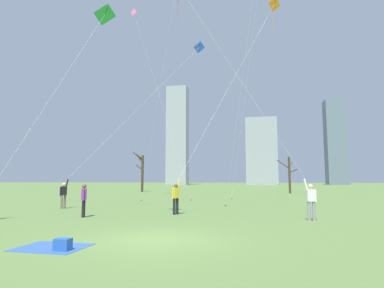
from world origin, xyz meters
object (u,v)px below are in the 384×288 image
object	(u,v)px
kite_flyer_foreground_right_blue	(87,168)
bare_tree_right_of_center	(142,171)
kite_flyer_midfield_center_teal	(287,162)
distant_kite_drifting_left_red	(173,5)
bare_tree_far_right_edge	(289,173)
picnic_spot	(58,246)
distant_kite_low_near_trees_pink	(140,33)
kite_flyer_midfield_right_orange	(204,141)
kite_flyer_midfield_left_green	(20,152)
bystander_far_off_by_trees	(84,198)

from	to	relation	value
kite_flyer_foreground_right_blue	bare_tree_right_of_center	bearing A→B (deg)	101.94
kite_flyer_midfield_center_teal	distant_kite_drifting_left_red	xyz separation A→B (m)	(-7.46, 8.58, 13.09)
kite_flyer_foreground_right_blue	bare_tree_far_right_edge	size ratio (longest dim) A/B	2.80
picnic_spot	distant_kite_low_near_trees_pink	bearing A→B (deg)	105.16
bare_tree_far_right_edge	bare_tree_right_of_center	bearing A→B (deg)	176.77
kite_flyer_midfield_right_orange	kite_flyer_midfield_left_green	bearing A→B (deg)	-149.92
picnic_spot	bystander_far_off_by_trees	bearing A→B (deg)	114.62
kite_flyer_midfield_right_orange	bare_tree_right_of_center	world-z (taller)	kite_flyer_midfield_right_orange
bare_tree_right_of_center	bare_tree_far_right_edge	bearing A→B (deg)	-3.23
bystander_far_off_by_trees	bare_tree_right_of_center	bearing A→B (deg)	104.70
distant_kite_drifting_left_red	picnic_spot	size ratio (longest dim) A/B	9.29
bystander_far_off_by_trees	picnic_spot	size ratio (longest dim) A/B	0.87
kite_flyer_midfield_left_green	distant_kite_low_near_trees_pink	world-z (taller)	distant_kite_low_near_trees_pink
kite_flyer_foreground_right_blue	distant_kite_drifting_left_red	xyz separation A→B (m)	(4.94, 3.64, 13.10)
kite_flyer_foreground_right_blue	distant_kite_drifting_left_red	distance (m)	14.46
distant_kite_drifting_left_red	bare_tree_far_right_edge	xyz separation A→B (m)	(10.81, 21.79, -13.01)
bare_tree_right_of_center	kite_flyer_midfield_left_green	bearing A→B (deg)	-80.65
kite_flyer_foreground_right_blue	bare_tree_far_right_edge	world-z (taller)	kite_flyer_foreground_right_blue
distant_kite_drifting_left_red	bare_tree_right_of_center	world-z (taller)	distant_kite_drifting_left_red
bystander_far_off_by_trees	picnic_spot	xyz separation A→B (m)	(3.10, -6.77, -0.81)
picnic_spot	bare_tree_far_right_edge	xyz separation A→B (m)	(9.94, 37.30, 2.57)
kite_flyer_midfield_center_teal	kite_flyer_foreground_right_blue	world-z (taller)	kite_flyer_midfield_center_teal
kite_flyer_midfield_center_teal	bare_tree_far_right_edge	distance (m)	30.55
kite_flyer_foreground_right_blue	distant_kite_drifting_left_red	size ratio (longest dim) A/B	0.80
distant_kite_drifting_left_red	picnic_spot	bearing A→B (deg)	-86.81
kite_flyer_midfield_left_green	picnic_spot	distance (m)	8.97
kite_flyer_foreground_right_blue	bystander_far_off_by_trees	distance (m)	6.01
distant_kite_drifting_left_red	bare_tree_far_right_edge	size ratio (longest dim) A/B	3.52
kite_flyer_midfield_left_green	distant_kite_drifting_left_red	world-z (taller)	distant_kite_drifting_left_red
kite_flyer_midfield_right_orange	bystander_far_off_by_trees	xyz separation A→B (m)	(-5.38, -3.92, -3.16)
kite_flyer_midfield_center_teal	bystander_far_off_by_trees	size ratio (longest dim) A/B	9.15
kite_flyer_midfield_left_green	distant_kite_drifting_left_red	distance (m)	16.63
kite_flyer_midfield_center_teal	distant_kite_low_near_trees_pink	xyz separation A→B (m)	(-12.40, 14.51, 13.95)
kite_flyer_midfield_left_green	distant_kite_low_near_trees_pink	distance (m)	20.53
kite_flyer_midfield_center_teal	kite_flyer_foreground_right_blue	xyz separation A→B (m)	(-12.39, 4.94, -0.00)
kite_flyer_midfield_center_teal	bystander_far_off_by_trees	distance (m)	9.84
kite_flyer_midfield_center_teal	picnic_spot	distance (m)	9.89
distant_kite_drifting_left_red	distant_kite_low_near_trees_pink	distance (m)	7.77
kite_flyer_midfield_left_green	bare_tree_right_of_center	xyz separation A→B (m)	(-5.38, 32.65, -0.07)
kite_flyer_midfield_center_teal	bare_tree_right_of_center	size ratio (longest dim) A/B	2.42
bystander_far_off_by_trees	bare_tree_right_of_center	world-z (taller)	bare_tree_right_of_center
kite_flyer_midfield_center_teal	kite_flyer_midfield_right_orange	distance (m)	5.91
kite_flyer_midfield_left_green	distant_kite_low_near_trees_pink	bearing A→B (deg)	89.10
picnic_spot	bare_tree_far_right_edge	world-z (taller)	bare_tree_far_right_edge
kite_flyer_midfield_right_orange	distant_kite_drifting_left_red	xyz separation A→B (m)	(-3.15, 4.82, 11.62)
kite_flyer_midfield_center_teal	kite_flyer_foreground_right_blue	bearing A→B (deg)	158.27
bare_tree_far_right_edge	distant_kite_drifting_left_red	bearing A→B (deg)	-116.38
distant_kite_low_near_trees_pink	bare_tree_far_right_edge	xyz separation A→B (m)	(15.75, 15.86, -13.87)
distant_kite_low_near_trees_pink	bare_tree_far_right_edge	bearing A→B (deg)	45.19
kite_flyer_midfield_center_teal	bystander_far_off_by_trees	world-z (taller)	kite_flyer_midfield_center_teal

